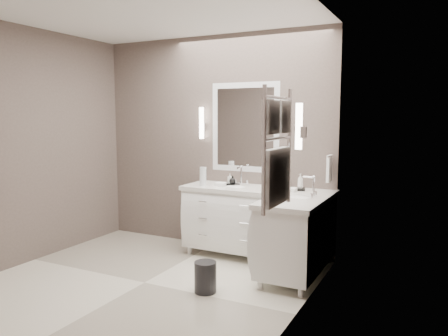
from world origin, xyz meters
The scene contains 21 objects.
floor centered at (0.00, 0.00, -0.01)m, with size 3.20×3.00×0.01m, color silver.
ceiling centered at (0.00, 0.00, 2.71)m, with size 3.20×3.00×0.01m, color white.
wall_back centered at (0.00, 1.50, 1.35)m, with size 3.20×0.01×2.70m, color #554944.
wall_front centered at (0.00, -1.50, 1.35)m, with size 3.20×0.01×2.70m, color #554944.
wall_left centered at (-1.60, 0.00, 1.35)m, with size 0.01×3.00×2.70m, color #554944.
wall_right centered at (1.60, 0.00, 1.35)m, with size 0.01×3.00×2.70m, color #554944.
vanity_back centered at (0.45, 1.23, 0.49)m, with size 1.24×0.59×0.97m.
vanity_right centered at (1.33, 0.90, 0.49)m, with size 0.59×1.24×0.97m.
mirror_back centered at (0.45, 1.49, 1.55)m, with size 0.90×0.02×1.10m.
mirror_right centered at (1.59, 0.80, 1.55)m, with size 0.02×0.90×1.10m.
sconce_back centered at (-0.13, 1.43, 1.59)m, with size 0.06×0.06×0.40m.
sconce_right centered at (1.53, 0.22, 1.59)m, with size 0.06×0.06×0.40m.
towel_bar_corner centered at (1.54, 1.36, 1.12)m, with size 0.03×0.22×0.30m.
towel_ladder centered at (1.55, -0.40, 1.39)m, with size 0.06×0.58×0.90m.
waste_bin centered at (0.67, 0.07, 0.15)m, with size 0.21×0.21×0.30m, color black.
amenity_tray_back centered at (0.37, 1.27, 0.86)m, with size 0.16×0.12×0.02m, color black.
amenity_tray_right centered at (1.22, 1.31, 0.86)m, with size 0.11×0.15×0.02m, color black.
water_bottle centered at (0.08, 1.09, 0.96)m, with size 0.08×0.08×0.23m, color silver.
soap_bottle_a centered at (0.34, 1.29, 0.93)m, with size 0.05×0.05×0.12m, color white.
soap_bottle_b centered at (0.40, 1.24, 0.93)m, with size 0.08×0.08×0.10m, color black.
soap_bottle_c centered at (1.22, 1.31, 0.96)m, with size 0.06×0.06×0.17m, color white.
Camera 1 is at (2.65, -3.46, 1.69)m, focal length 35.00 mm.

